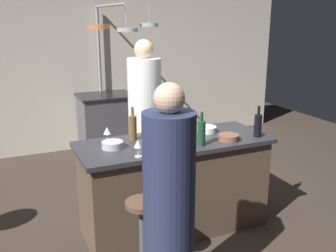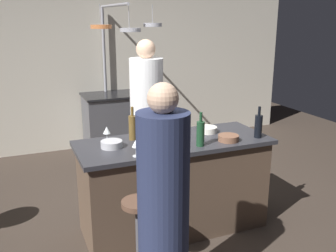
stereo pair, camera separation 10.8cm
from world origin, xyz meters
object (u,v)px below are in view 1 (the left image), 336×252
object	(u,v)px
guest_left	(169,213)
mixing_bowl_ceramic	(207,129)
wine_bottle_dark	(258,125)
wine_glass_by_chef	(138,144)
mixing_bowl_steel	(113,145)
stove_range	(106,123)
wine_bottle_red	(164,137)
wine_bottle_amber	(133,127)
pepper_mill	(171,132)
chef	(145,124)
mixing_bowl_wooden	(229,137)
wine_glass_near_right_guest	(107,131)
bar_stool_left	(143,237)
wine_glass_near_left_guest	(160,126)
wine_bottle_green	(201,133)

from	to	relation	value
guest_left	mixing_bowl_ceramic	bearing A→B (deg)	50.59
guest_left	wine_bottle_dark	bearing A→B (deg)	31.27
wine_glass_by_chef	mixing_bowl_steel	bearing A→B (deg)	113.84
stove_range	guest_left	size ratio (longest dim) A/B	0.55
wine_bottle_red	mixing_bowl_steel	bearing A→B (deg)	144.02
wine_bottle_amber	wine_glass_by_chef	world-z (taller)	wine_bottle_amber
wine_bottle_red	pepper_mill	bearing A→B (deg)	53.09
wine_bottle_red	mixing_bowl_ceramic	xyz separation A→B (m)	(0.62, 0.36, -0.10)
chef	mixing_bowl_wooden	world-z (taller)	chef
chef	wine_glass_near_right_guest	world-z (taller)	chef
bar_stool_left	wine_bottle_red	bearing A→B (deg)	47.53
wine_bottle_red	mixing_bowl_wooden	size ratio (longest dim) A/B	1.69
stove_range	bar_stool_left	size ratio (longest dim) A/B	1.31
chef	wine_glass_near_left_guest	world-z (taller)	chef
pepper_mill	mixing_bowl_steel	bearing A→B (deg)	172.29
wine_glass_by_chef	wine_bottle_amber	bearing A→B (deg)	76.16
guest_left	wine_bottle_red	bearing A→B (deg)	68.76
mixing_bowl_steel	wine_bottle_dark	bearing A→B (deg)	-9.99
bar_stool_left	mixing_bowl_ceramic	xyz separation A→B (m)	(0.96, 0.74, 0.55)
mixing_bowl_steel	mixing_bowl_wooden	size ratio (longest dim) A/B	0.99
chef	pepper_mill	world-z (taller)	chef
mixing_bowl_wooden	wine_glass_near_right_guest	bearing A→B (deg)	159.36
wine_glass_near_left_guest	wine_glass_near_right_guest	world-z (taller)	same
wine_bottle_green	mixing_bowl_ceramic	world-z (taller)	wine_bottle_green
mixing_bowl_steel	mixing_bowl_ceramic	bearing A→B (deg)	5.28
wine_glass_near_right_guest	wine_bottle_green	bearing A→B (deg)	-29.67
wine_bottle_green	wine_glass_near_right_guest	distance (m)	0.85
wine_bottle_green	wine_bottle_amber	size ratio (longest dim) A/B	0.98
stove_range	mixing_bowl_steel	xyz separation A→B (m)	(-0.59, -2.42, 0.48)
wine_bottle_green	wine_bottle_amber	xyz separation A→B (m)	(-0.50, 0.40, 0.00)
stove_range	wine_bottle_green	distance (m)	2.74
wine_bottle_amber	mixing_bowl_steel	xyz separation A→B (m)	(-0.24, -0.15, -0.09)
pepper_mill	wine_bottle_red	world-z (taller)	wine_bottle_red
wine_bottle_dark	mixing_bowl_steel	distance (m)	1.38
wine_glass_near_right_guest	mixing_bowl_wooden	bearing A→B (deg)	-20.64
wine_bottle_dark	mixing_bowl_steel	bearing A→B (deg)	170.01
wine_glass_by_chef	wine_glass_near_right_guest	bearing A→B (deg)	105.70
bar_stool_left	mixing_bowl_ceramic	size ratio (longest dim) A/B	3.55
mixing_bowl_wooden	guest_left	bearing A→B (deg)	-140.65
chef	wine_glass_near_left_guest	size ratio (longest dim) A/B	12.14
bar_stool_left	wine_glass_near_right_guest	bearing A→B (deg)	92.18
wine_glass_near_left_guest	mixing_bowl_steel	xyz separation A→B (m)	(-0.51, -0.15, -0.08)
wine_bottle_red	chef	bearing A→B (deg)	77.27
bar_stool_left	mixing_bowl_wooden	size ratio (longest dim) A/B	3.54
stove_range	wine_glass_by_chef	distance (m)	2.81
pepper_mill	chef	bearing A→B (deg)	83.42
wine_glass_near_left_guest	mixing_bowl_wooden	distance (m)	0.65
wine_bottle_amber	wine_glass_near_right_guest	bearing A→B (deg)	175.82
stove_range	wine_bottle_amber	bearing A→B (deg)	-98.61
wine_bottle_amber	wine_glass_by_chef	distance (m)	0.46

